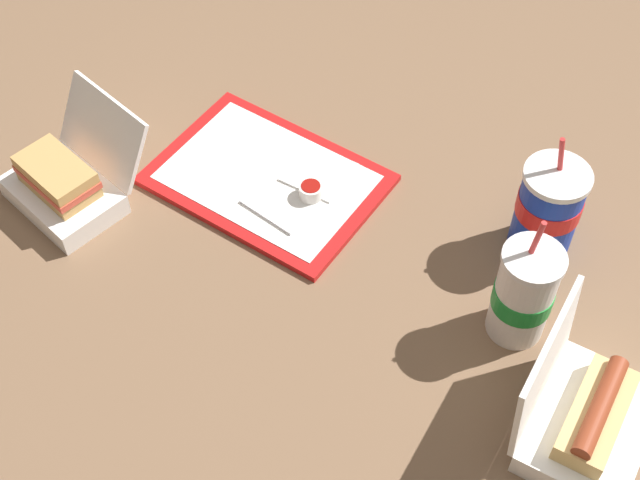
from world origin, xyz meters
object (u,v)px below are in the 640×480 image
at_px(soda_cup_back, 548,209).
at_px(plastic_fork, 267,216).
at_px(ketchup_cup, 311,190).
at_px(soda_cup_center, 524,294).
at_px(clamshell_sandwich_corner, 66,182).
at_px(clamshell_hotdog_left, 586,417).
at_px(food_tray, 267,179).

bearing_deg(soda_cup_back, plastic_fork, 32.78).
height_order(ketchup_cup, soda_cup_center, soda_cup_center).
xyz_separation_m(plastic_fork, clamshell_sandwich_corner, (0.29, 0.17, 0.03)).
bearing_deg(soda_cup_back, clamshell_hotdog_left, 130.11).
bearing_deg(clamshell_sandwich_corner, clamshell_hotdog_left, -169.90).
bearing_deg(clamshell_sandwich_corner, food_tray, -134.09).
distance_m(ketchup_cup, plastic_fork, 0.08).
relative_size(ketchup_cup, clamshell_hotdog_left, 0.18).
bearing_deg(soda_cup_back, food_tray, 21.70).
bearing_deg(clamshell_hotdog_left, clamshell_sandwich_corner, 10.10).
xyz_separation_m(plastic_fork, soda_cup_center, (-0.42, -0.08, 0.07)).
bearing_deg(soda_cup_center, clamshell_hotdog_left, 150.31).
bearing_deg(clamshell_hotdog_left, ketchup_cup, -9.67).
distance_m(ketchup_cup, soda_cup_back, 0.38).
height_order(ketchup_cup, soda_cup_back, soda_cup_back).
distance_m(clamshell_sandwich_corner, soda_cup_center, 0.75).
bearing_deg(food_tray, clamshell_hotdog_left, 172.73).
bearing_deg(plastic_fork, clamshell_hotdog_left, 179.14).
height_order(plastic_fork, clamshell_hotdog_left, clamshell_hotdog_left).
distance_m(plastic_fork, clamshell_hotdog_left, 0.58).
bearing_deg(ketchup_cup, soda_cup_center, 179.50).
distance_m(clamshell_hotdog_left, soda_cup_center, 0.19).
xyz_separation_m(ketchup_cup, soda_cup_back, (-0.34, -0.16, 0.06)).
height_order(food_tray, soda_cup_back, soda_cup_back).
distance_m(ketchup_cup, clamshell_sandwich_corner, 0.40).
relative_size(food_tray, soda_cup_back, 1.73).
height_order(clamshell_hotdog_left, clamshell_sandwich_corner, clamshell_hotdog_left).
relative_size(clamshell_hotdog_left, soda_cup_center, 0.99).
distance_m(clamshell_hotdog_left, clamshell_sandwich_corner, 0.88).
bearing_deg(soda_cup_back, soda_cup_center, 108.07).
relative_size(food_tray, clamshell_hotdog_left, 1.71).
bearing_deg(plastic_fork, food_tray, -48.57).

